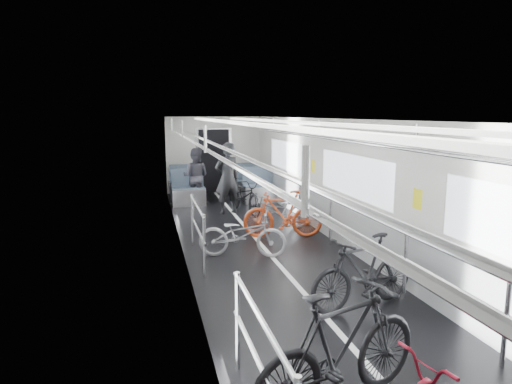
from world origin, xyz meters
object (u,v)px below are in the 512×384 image
at_px(bike_right_mid, 278,212).
at_px(bike_left_mid, 341,349).
at_px(bike_left_far, 242,234).
at_px(bike_right_near, 363,272).
at_px(bike_right_far, 283,214).
at_px(bike_aisle, 245,196).
at_px(person_seated, 195,176).
at_px(person_standing, 227,178).

bearing_deg(bike_right_mid, bike_left_mid, -19.05).
relative_size(bike_left_far, bike_right_near, 0.95).
distance_m(bike_right_mid, bike_right_far, 0.61).
relative_size(bike_right_near, bike_aisle, 0.94).
xyz_separation_m(bike_left_mid, bike_aisle, (0.84, 7.76, -0.09)).
distance_m(bike_right_far, person_seated, 4.14).
height_order(bike_right_mid, person_seated, person_seated).
relative_size(bike_left_far, person_standing, 0.86).
relative_size(bike_right_mid, person_seated, 0.99).
height_order(bike_left_mid, bike_right_near, bike_left_mid).
distance_m(bike_left_mid, person_seated, 9.26).
relative_size(bike_right_mid, bike_right_far, 0.96).
height_order(bike_left_mid, bike_right_mid, bike_left_mid).
relative_size(bike_right_near, person_standing, 0.90).
distance_m(bike_right_near, bike_aisle, 5.91).
bearing_deg(person_standing, bike_right_mid, 98.53).
relative_size(bike_aisle, person_standing, 0.96).
relative_size(bike_aisle, person_seated, 1.10).
bearing_deg(bike_right_mid, bike_right_near, -8.49).
bearing_deg(bike_right_far, bike_right_near, 10.46).
xyz_separation_m(bike_left_far, person_standing, (0.36, 3.54, 0.49)).
distance_m(bike_right_mid, bike_aisle, 1.84).
bearing_deg(bike_aisle, bike_left_far, -116.77).
bearing_deg(bike_aisle, bike_right_far, -97.38).
height_order(bike_left_mid, bike_aisle, bike_left_mid).
bearing_deg(bike_right_far, person_seated, -150.70).
bearing_deg(bike_left_mid, bike_right_far, -31.33).
bearing_deg(bike_left_mid, bike_aisle, -25.71).
distance_m(bike_right_near, bike_right_mid, 4.10).
relative_size(bike_left_far, bike_right_far, 0.96).
distance_m(bike_left_mid, bike_right_near, 2.17).
xyz_separation_m(bike_right_far, person_seated, (-1.35, 3.90, 0.30)).
xyz_separation_m(bike_left_mid, bike_right_mid, (1.18, 5.95, -0.14)).
bearing_deg(bike_right_mid, bike_aisle, -177.07).
bearing_deg(bike_left_far, bike_right_near, -138.83).
relative_size(bike_right_mid, bike_aisle, 0.89).
relative_size(bike_left_mid, bike_left_far, 1.18).
height_order(bike_aisle, person_standing, person_standing).
height_order(bike_right_near, bike_right_mid, bike_right_near).
relative_size(bike_left_far, person_seated, 0.99).
distance_m(bike_right_near, person_seated, 7.54).
bearing_deg(bike_right_near, bike_left_mid, -45.11).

